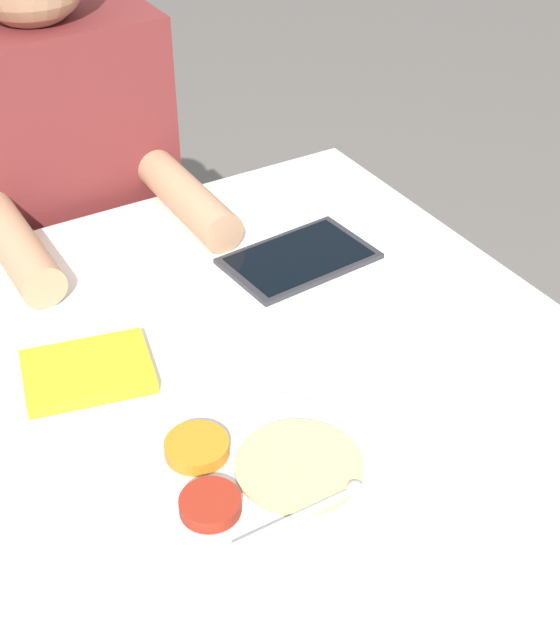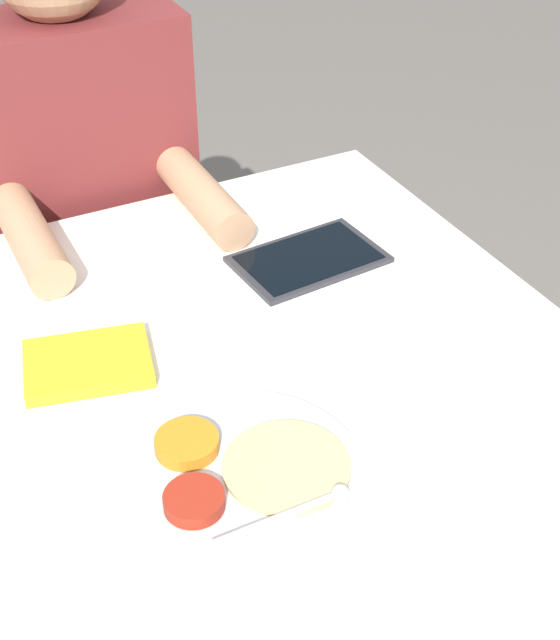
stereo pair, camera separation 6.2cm
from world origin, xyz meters
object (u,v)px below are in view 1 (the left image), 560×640
thali_tray (252,477)px  person_diner (75,262)px  red_notebook (88,372)px  tablet_device (299,258)px

thali_tray → person_diner: size_ratio=0.24×
person_diner → red_notebook: bearing=-106.1°
thali_tray → tablet_device: 0.48m
thali_tray → tablet_device: (0.30, 0.38, -0.00)m
thali_tray → red_notebook: bearing=109.4°
red_notebook → tablet_device: red_notebook is taller
red_notebook → person_diner: size_ratio=0.15×
thali_tray → person_diner: (0.06, 0.82, -0.18)m
tablet_device → person_diner: 0.53m
red_notebook → thali_tray: bearing=-70.6°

